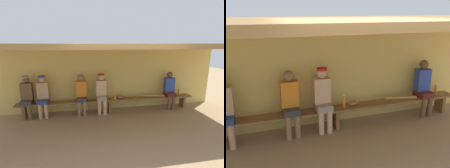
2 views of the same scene
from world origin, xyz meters
TOP-DOWN VIEW (x-y plane):
  - ground_plane at (0.00, 0.00)m, footprint 24.00×24.00m
  - back_wall at (0.00, 2.00)m, footprint 8.00×0.20m
  - dugout_roof at (0.00, 0.70)m, footprint 8.00×2.80m
  - bench at (0.00, 1.55)m, footprint 6.00×0.36m
  - player_rightmost at (-2.14, 1.55)m, footprint 0.34×0.42m
  - player_in_red at (-0.28, 1.55)m, footprint 0.34×0.42m
  - player_middle at (-2.62, 1.55)m, footprint 0.34×0.42m
  - player_in_blue at (-0.94, 1.55)m, footprint 0.34×0.42m
  - player_with_sunglasses at (2.20, 1.55)m, footprint 0.34×0.42m
  - water_bottle_orange at (2.60, 1.58)m, footprint 0.07×0.07m
  - water_bottle_green at (0.18, 1.53)m, footprint 0.06×0.06m
  - baseball_glove_dark_brown at (0.41, 1.58)m, footprint 0.27×0.22m
  - baseball_bat at (1.59, 1.55)m, footprint 0.75×0.23m

SIDE VIEW (x-z plane):
  - ground_plane at x=0.00m, z-range 0.00..0.00m
  - bench at x=0.00m, z-range 0.16..0.62m
  - baseball_bat at x=1.59m, z-range 0.46..0.53m
  - baseball_glove_dark_brown at x=0.41m, z-range 0.46..0.55m
  - water_bottle_orange at x=2.60m, z-range 0.45..0.71m
  - water_bottle_green at x=0.18m, z-range 0.45..0.74m
  - player_in_blue at x=-0.94m, z-range 0.06..1.40m
  - player_with_sunglasses at x=2.20m, z-range 0.06..1.40m
  - player_rightmost at x=-2.14m, z-range 0.07..1.42m
  - player_in_red at x=-0.28m, z-range 0.07..1.42m
  - player_middle at x=-2.62m, z-range 0.07..1.42m
  - back_wall at x=0.00m, z-range 0.00..2.20m
  - dugout_roof at x=0.00m, z-range 2.20..2.32m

